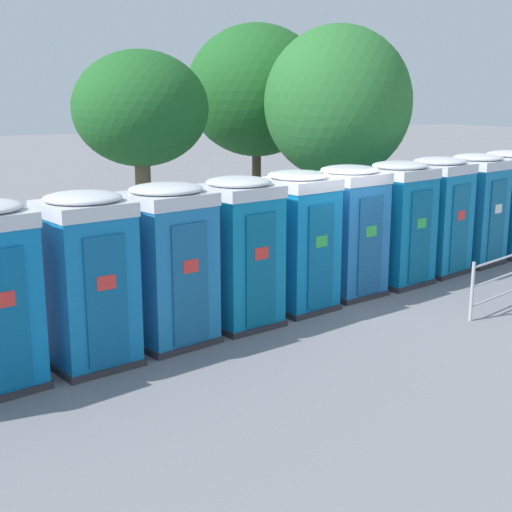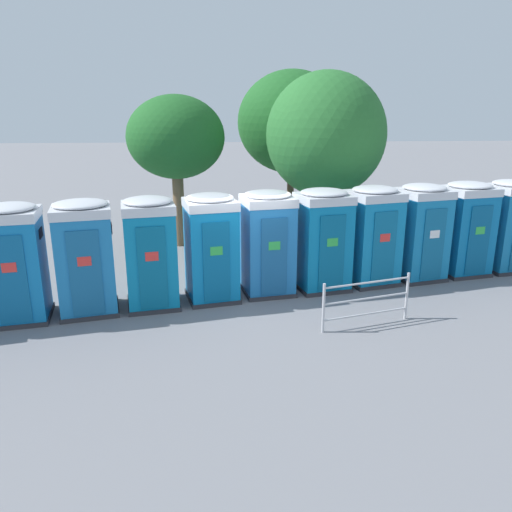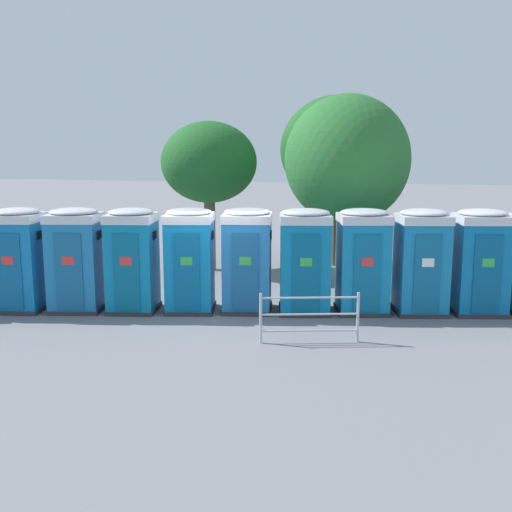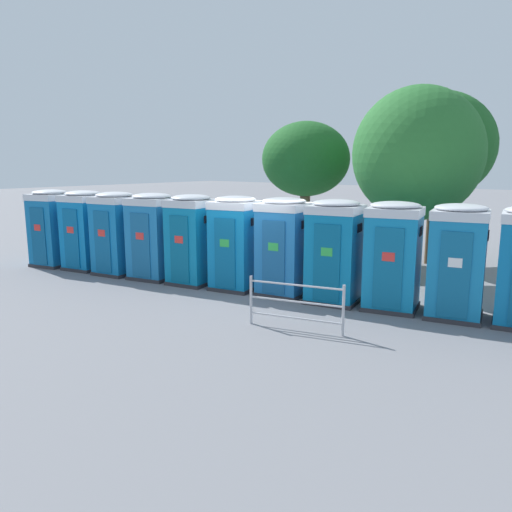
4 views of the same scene
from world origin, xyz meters
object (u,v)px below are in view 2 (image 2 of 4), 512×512
object	(u,v)px
portapotty_5	(211,247)
portapotty_8	(372,235)
portapotty_3	(85,257)
portapotty_4	(150,252)
portapotty_11	(509,225)
street_tree_1	(326,135)
portapotty_7	(322,239)
event_barrier	(367,300)
street_tree_2	(292,122)
portapotty_2	(15,262)
portapotty_10	(465,228)
portapotty_9	(420,232)
portapotty_6	(268,242)
street_tree_0	(176,138)

from	to	relation	value
portapotty_5	portapotty_8	bearing A→B (deg)	11.95
portapotty_3	portapotty_4	world-z (taller)	same
portapotty_11	street_tree_1	bearing A→B (deg)	156.65
portapotty_5	portapotty_7	bearing A→B (deg)	11.18
portapotty_4	portapotty_5	world-z (taller)	same
event_barrier	portapotty_8	bearing A→B (deg)	71.61
portapotty_7	street_tree_2	distance (m)	6.76
portapotty_2	portapotty_8	world-z (taller)	same
portapotty_10	event_barrier	size ratio (longest dim) A/B	1.28
portapotty_8	street_tree_2	size ratio (longest dim) A/B	0.44
portapotty_5	portapotty_7	world-z (taller)	same
portapotty_3	portapotty_10	xyz separation A→B (m)	(9.60, 2.02, 0.00)
portapotty_9	street_tree_1	distance (m)	4.09
portapotty_6	street_tree_1	xyz separation A→B (m)	(2.07, 3.41, 2.36)
portapotty_11	event_barrier	bearing A→B (deg)	-145.25
portapotty_8	portapotty_4	bearing A→B (deg)	-167.67
portapotty_5	portapotty_9	size ratio (longest dim) A/B	1.00
portapotty_2	street_tree_1	xyz separation A→B (m)	(7.53, 4.65, 2.36)
portapotty_5	portapotty_3	bearing A→B (deg)	-167.89
portapotty_5	street_tree_1	world-z (taller)	street_tree_1
portapotty_7	street_tree_0	xyz separation A→B (m)	(-3.86, 4.49, 2.22)
portapotty_5	portapotty_2	bearing A→B (deg)	-167.58
portapotty_11	portapotty_4	bearing A→B (deg)	-168.25
portapotty_6	street_tree_0	size ratio (longest dim) A/B	0.52
portapotty_3	portapotty_8	bearing A→B (deg)	12.01
portapotty_3	street_tree_0	xyz separation A→B (m)	(1.64, 5.62, 2.22)
portapotty_3	portapotty_11	xyz separation A→B (m)	(10.98, 2.26, 0.00)
portapotty_2	portapotty_6	distance (m)	5.61
portapotty_4	portapotty_11	xyz separation A→B (m)	(9.61, 2.00, -0.00)
portapotty_7	portapotty_9	world-z (taller)	same
portapotty_6	street_tree_0	xyz separation A→B (m)	(-2.47, 4.70, 2.22)
portapotty_6	portapotty_10	size ratio (longest dim) A/B	1.00
portapotty_11	street_tree_0	bearing A→B (deg)	160.20
portapotty_2	street_tree_0	world-z (taller)	street_tree_0
street_tree_2	event_barrier	size ratio (longest dim) A/B	2.88
portapotty_2	portapotty_7	size ratio (longest dim) A/B	1.00
portapotty_2	portapotty_10	world-z (taller)	same
street_tree_0	portapotty_5	bearing A→B (deg)	-77.62
portapotty_7	event_barrier	distance (m)	2.51
portapotty_5	portapotty_8	distance (m)	4.21
portapotty_4	portapotty_9	xyz separation A→B (m)	(6.86, 1.45, -0.00)
portapotty_10	street_tree_1	xyz separation A→B (m)	(-3.43, 2.32, 2.36)
portapotty_4	event_barrier	world-z (taller)	portapotty_4
portapotty_4	event_barrier	distance (m)	4.87
portapotty_8	street_tree_0	bearing A→B (deg)	141.41
portapotty_11	street_tree_1	distance (m)	5.75
portapotty_6	portapotty_7	distance (m)	1.40
portapotty_3	portapotty_6	xyz separation A→B (m)	(4.10, 0.93, 0.00)
portapotty_6	portapotty_7	world-z (taller)	same
portapotty_4	event_barrier	bearing A→B (deg)	-17.93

